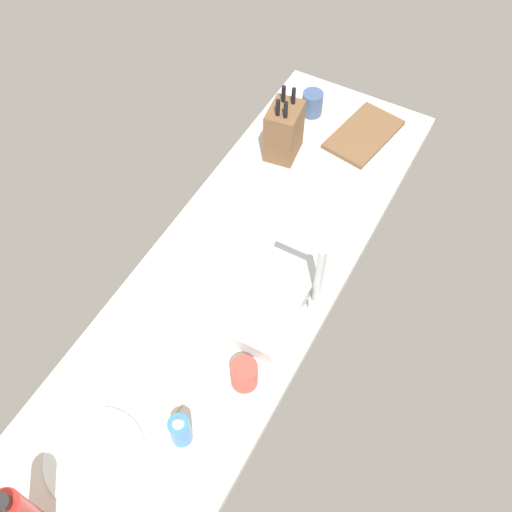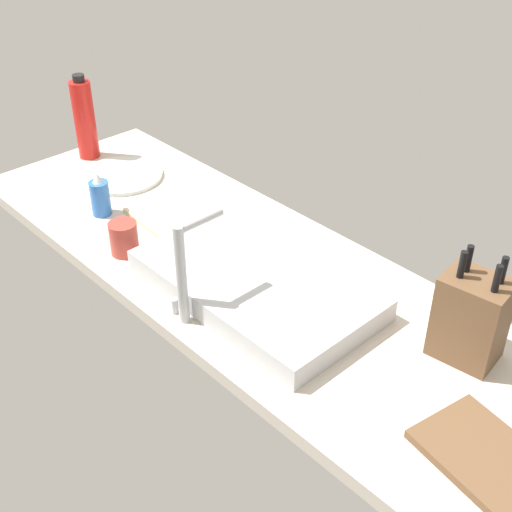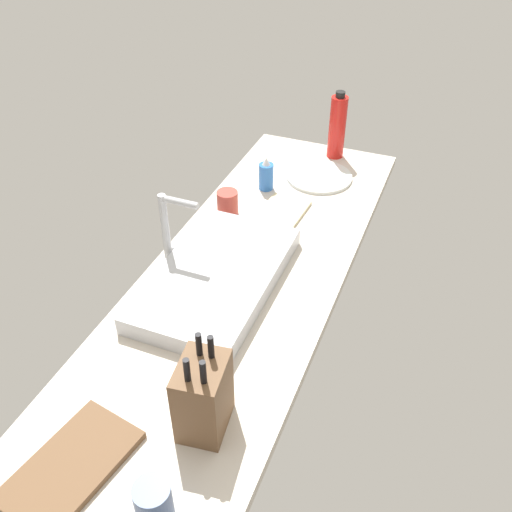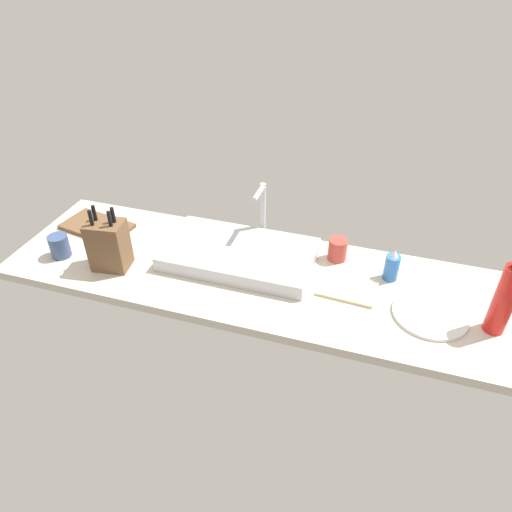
{
  "view_description": "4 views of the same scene",
  "coord_description": "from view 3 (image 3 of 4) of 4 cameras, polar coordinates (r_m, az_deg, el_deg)",
  "views": [
    {
      "loc": [
        85.86,
        52.51,
        154.72
      ],
      "look_at": [
        -3.94,
        2.87,
        8.93
      ],
      "focal_mm": 41.97,
      "sensor_mm": 36.0,
      "label": 1
    },
    {
      "loc": [
        -100.75,
        94.08,
        103.24
      ],
      "look_at": [
        -1.55,
        1.63,
        10.55
      ],
      "focal_mm": 48.12,
      "sensor_mm": 36.0,
      "label": 2
    },
    {
      "loc": [
        -120.34,
        -52.61,
        114.93
      ],
      "look_at": [
        3.88,
        -3.0,
        9.94
      ],
      "focal_mm": 39.74,
      "sensor_mm": 36.0,
      "label": 3
    },
    {
      "loc": [
        44.81,
        -133.53,
        113.35
      ],
      "look_at": [
        1.79,
        3.24,
        8.94
      ],
      "focal_mm": 32.95,
      "sensor_mm": 36.0,
      "label": 4
    }
  ],
  "objects": [
    {
      "name": "dish_towel",
      "position": [
        2.0,
        2.63,
        4.42
      ],
      "size": [
        21.2,
        15.77,
        1.2
      ],
      "primitive_type": "cube",
      "rotation": [
        0.0,
        0.0,
        -0.06
      ],
      "color": "beige",
      "rests_on": "countertop_slab"
    },
    {
      "name": "ceramic_cup",
      "position": [
        1.98,
        -2.89,
        5.35
      ],
      "size": [
        7.32,
        7.32,
        8.84
      ],
      "primitive_type": "cylinder",
      "color": "#B23D33",
      "rests_on": "countertop_slab"
    },
    {
      "name": "coffee_mug",
      "position": [
        1.23,
        -10.29,
        -23.17
      ],
      "size": [
        7.63,
        7.63,
        9.13
      ],
      "primitive_type": "cylinder",
      "color": "#384C75",
      "rests_on": "countertop_slab"
    },
    {
      "name": "knife_block",
      "position": [
        1.29,
        -5.34,
        -13.86
      ],
      "size": [
        14.75,
        11.97,
        25.49
      ],
      "rotation": [
        0.0,
        0.0,
        0.14
      ],
      "color": "brown",
      "rests_on": "countertop_slab"
    },
    {
      "name": "faucet",
      "position": [
        1.71,
        -8.74,
        3.07
      ],
      "size": [
        5.5,
        12.82,
        25.01
      ],
      "color": "#B7BABF",
      "rests_on": "countertop_slab"
    },
    {
      "name": "water_bottle",
      "position": [
        2.33,
        8.19,
        12.77
      ],
      "size": [
        6.7,
        6.7,
        27.43
      ],
      "color": "red",
      "rests_on": "countertop_slab"
    },
    {
      "name": "cutting_board",
      "position": [
        1.36,
        -18.11,
        -19.48
      ],
      "size": [
        31.68,
        21.81,
        1.8
      ],
      "primitive_type": "cube",
      "rotation": [
        0.0,
        0.0,
        -0.18
      ],
      "color": "brown",
      "rests_on": "countertop_slab"
    },
    {
      "name": "soap_bottle",
      "position": [
        2.12,
        1.02,
        8.11
      ],
      "size": [
        5.47,
        5.47,
        12.85
      ],
      "color": "blue",
      "rests_on": "countertop_slab"
    },
    {
      "name": "dinner_plate",
      "position": [
        2.22,
        6.37,
        7.95
      ],
      "size": [
        25.31,
        25.31,
        1.2
      ],
      "primitive_type": "cylinder",
      "color": "silver",
      "rests_on": "countertop_slab"
    },
    {
      "name": "sink_basin",
      "position": [
        1.68,
        -3.98,
        -2.17
      ],
      "size": [
        57.57,
        32.86,
        5.76
      ],
      "primitive_type": "cube",
      "color": "#B7BABF",
      "rests_on": "countertop_slab"
    },
    {
      "name": "countertop_slab",
      "position": [
        1.73,
        -1.4,
        -2.64
      ],
      "size": [
        187.51,
        58.02,
        3.5
      ],
      "primitive_type": "cube",
      "color": "beige",
      "rests_on": "ground"
    }
  ]
}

